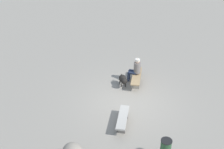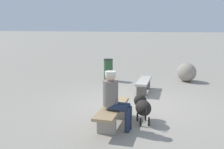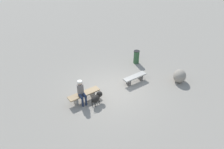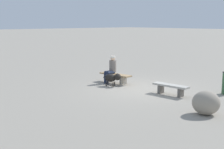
% 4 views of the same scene
% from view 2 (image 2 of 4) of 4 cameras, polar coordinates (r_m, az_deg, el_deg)
% --- Properties ---
extents(ground, '(210.00, 210.00, 0.06)m').
position_cam_2_polar(ground, '(7.59, 4.59, -6.95)').
color(ground, gray).
extents(bench_left, '(1.55, 0.50, 0.43)m').
position_cam_2_polar(bench_left, '(9.01, 7.05, -1.92)').
color(bench_left, '#605B56').
rests_on(bench_left, ground).
extents(bench_right, '(1.77, 0.58, 0.45)m').
position_cam_2_polar(bench_right, '(5.96, 0.11, -8.29)').
color(bench_right, gray).
rests_on(bench_right, ground).
extents(seated_person, '(0.34, 0.64, 1.31)m').
position_cam_2_polar(seated_person, '(5.65, 0.43, -4.72)').
color(seated_person, slate).
rests_on(seated_person, ground).
extents(dog, '(0.81, 0.59, 0.61)m').
position_cam_2_polar(dog, '(6.20, 6.73, -6.89)').
color(dog, black).
rests_on(dog, ground).
extents(trash_bin, '(0.40, 0.40, 0.91)m').
position_cam_2_polar(trash_bin, '(10.85, -0.83, 1.06)').
color(trash_bin, '#2D5633').
rests_on(trash_bin, ground).
extents(boulder, '(1.15, 1.12, 0.78)m').
position_cam_2_polar(boulder, '(11.12, 16.17, 0.49)').
color(boulder, gray).
rests_on(boulder, ground).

